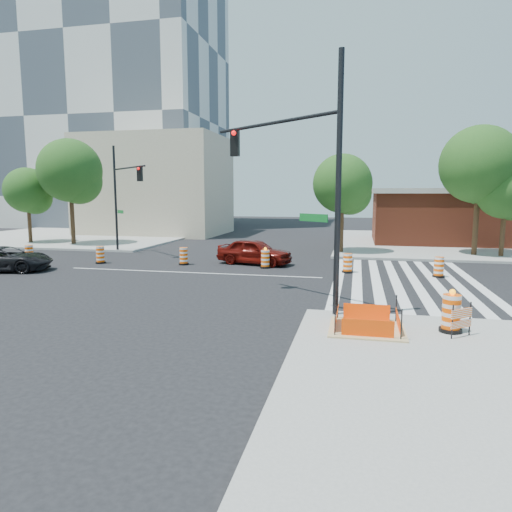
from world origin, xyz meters
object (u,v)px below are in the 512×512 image
(signal_pole_nw, at_px, (123,188))
(red_coupe, at_px, (255,251))
(dark_suv, at_px, (5,259))
(signal_pole_se, at_px, (299,164))

(signal_pole_nw, bearing_deg, red_coupe, 26.86)
(dark_suv, relative_size, signal_pole_se, 0.56)
(red_coupe, xyz_separation_m, signal_pole_se, (3.87, -9.98, 4.46))
(signal_pole_se, height_order, signal_pole_nw, signal_pole_se)
(signal_pole_se, distance_m, signal_pole_nw, 18.63)
(signal_pole_nw, bearing_deg, dark_suv, -67.92)
(dark_suv, height_order, signal_pole_se, signal_pole_se)
(red_coupe, distance_m, signal_pole_se, 11.60)
(dark_suv, relative_size, signal_pole_nw, 0.65)
(red_coupe, height_order, signal_pole_se, signal_pole_se)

